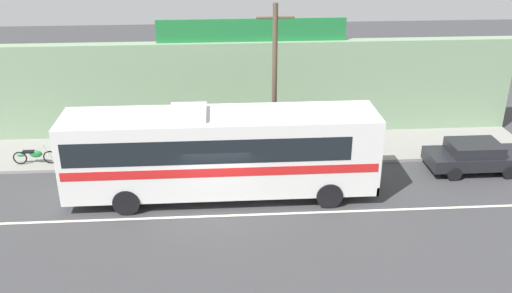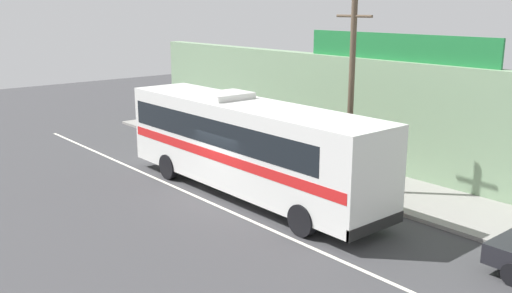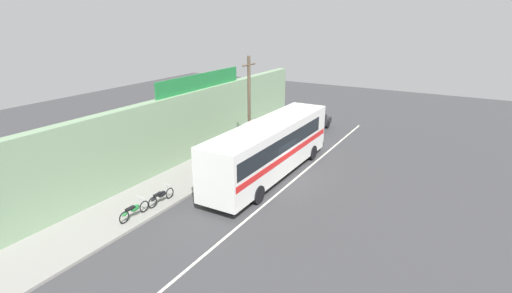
# 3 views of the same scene
# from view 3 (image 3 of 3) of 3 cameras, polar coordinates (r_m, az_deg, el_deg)

# --- Properties ---
(ground_plane) EXTENTS (70.00, 70.00, 0.00)m
(ground_plane) POSITION_cam_3_polar(r_m,az_deg,el_deg) (24.45, 3.57, -4.89)
(ground_plane) COLOR #3A3A3D
(sidewalk_slab) EXTENTS (30.00, 3.60, 0.14)m
(sidewalk_slab) POSITION_cam_3_polar(r_m,az_deg,el_deg) (26.95, -6.37, -2.50)
(sidewalk_slab) COLOR gray
(sidewalk_slab) RESTS_ON ground_plane
(storefront_facade) EXTENTS (30.00, 0.70, 4.80)m
(storefront_facade) POSITION_cam_3_polar(r_m,az_deg,el_deg) (27.49, -10.17, 2.87)
(storefront_facade) COLOR gray
(storefront_facade) RESTS_ON ground_plane
(storefront_billboard) EXTENTS (9.15, 0.12, 1.10)m
(storefront_billboard) POSITION_cam_3_polar(r_m,az_deg,el_deg) (28.23, -8.13, 9.53)
(storefront_billboard) COLOR #1E7538
(storefront_billboard) RESTS_ON storefront_facade
(road_center_stripe) EXTENTS (30.00, 0.14, 0.01)m
(road_center_stripe) POSITION_cam_3_polar(r_m,az_deg,el_deg) (24.14, 5.28, -5.25)
(road_center_stripe) COLOR silver
(road_center_stripe) RESTS_ON ground_plane
(intercity_bus) EXTENTS (12.29, 2.69, 3.78)m
(intercity_bus) POSITION_cam_3_polar(r_m,az_deg,el_deg) (24.14, 2.07, 0.08)
(intercity_bus) COLOR silver
(intercity_bus) RESTS_ON ground_plane
(parked_car) EXTENTS (4.22, 1.90, 1.37)m
(parked_car) POSITION_cam_3_polar(r_m,az_deg,el_deg) (34.96, 8.56, 3.56)
(parked_car) COLOR black
(parked_car) RESTS_ON ground_plane
(utility_pole) EXTENTS (1.60, 0.22, 7.10)m
(utility_pole) POSITION_cam_3_polar(r_m,az_deg,el_deg) (27.16, -1.03, 6.07)
(utility_pole) COLOR brown
(utility_pole) RESTS_ON sidewalk_slab
(motorcycle_black) EXTENTS (1.95, 0.56, 0.94)m
(motorcycle_black) POSITION_cam_3_polar(r_m,az_deg,el_deg) (20.52, -17.63, -8.94)
(motorcycle_black) COLOR black
(motorcycle_black) RESTS_ON sidewalk_slab
(motorcycle_orange) EXTENTS (1.94, 0.56, 0.94)m
(motorcycle_orange) POSITION_cam_3_polar(r_m,az_deg,el_deg) (21.62, -13.90, -7.11)
(motorcycle_orange) COLOR black
(motorcycle_orange) RESTS_ON sidewalk_slab
(pedestrian_near_shop) EXTENTS (0.30, 0.48, 1.74)m
(pedestrian_near_shop) POSITION_cam_3_polar(r_m,az_deg,el_deg) (26.39, -6.60, -0.47)
(pedestrian_near_shop) COLOR brown
(pedestrian_near_shop) RESTS_ON sidewalk_slab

